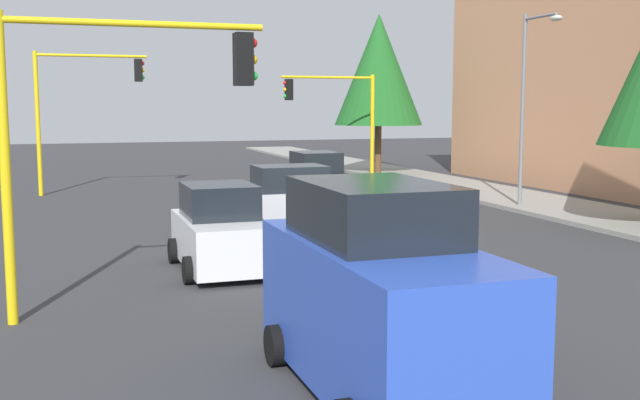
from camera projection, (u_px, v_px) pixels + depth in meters
The scene contains 11 objects.
ground_plane at pixel (315, 241), 21.29m from camera, with size 120.00×120.00×0.00m, color #353538.
sidewalk_kerb at pixel (534, 202), 29.31m from camera, with size 80.00×4.00×0.15m, color gray.
traffic_signal_far_right at pixel (81, 94), 32.12m from camera, with size 0.36×4.59×5.98m.
traffic_signal_far_left at pixel (335, 107), 35.78m from camera, with size 0.36×4.59×5.20m.
traffic_signal_near_right at pixel (116, 104), 13.39m from camera, with size 0.36×4.59×5.33m.
street_lamp_curbside at pixel (529, 89), 27.07m from camera, with size 2.15×0.28×7.00m.
tree_roadside_far at pixel (379, 70), 40.54m from camera, with size 4.68×4.68×8.57m.
delivery_van_blue at pixel (379, 298), 9.95m from camera, with size 4.80×2.22×2.77m.
car_silver at pixel (285, 201), 22.97m from camera, with size 2.08×4.00×1.98m.
car_white at pixel (221, 231), 17.52m from camera, with size 3.73×2.09×1.98m.
car_black at pixel (315, 179), 29.90m from camera, with size 3.90×2.11×1.98m.
Camera 1 is at (19.93, -6.57, 3.77)m, focal length 42.94 mm.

